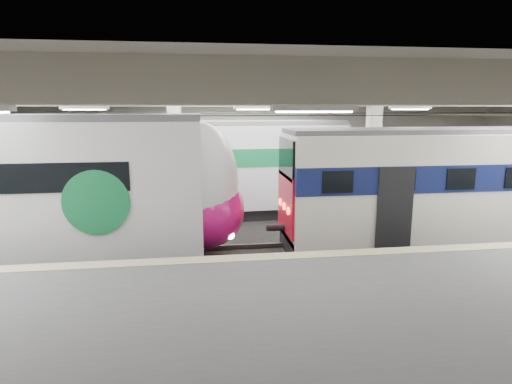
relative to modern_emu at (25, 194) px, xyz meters
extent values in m
cube|color=black|center=(7.47, 0.00, -2.39)|extent=(36.00, 24.00, 0.10)
cube|color=silver|center=(7.47, 0.00, 3.21)|extent=(36.00, 24.00, 0.20)
cube|color=beige|center=(7.47, 10.00, 0.41)|extent=(30.00, 0.10, 5.50)
cube|color=beige|center=(7.47, -10.00, 0.41)|extent=(30.00, 0.10, 5.50)
cube|color=#59595B|center=(7.47, -6.50, -1.79)|extent=(30.00, 7.00, 1.10)
cube|color=beige|center=(7.47, -3.25, -1.23)|extent=(30.00, 0.50, 0.02)
cube|color=beige|center=(4.47, 3.00, 0.41)|extent=(0.50, 0.50, 5.50)
cube|color=beige|center=(12.47, 3.00, 0.41)|extent=(0.50, 0.50, 5.50)
cube|color=beige|center=(7.47, 0.00, 2.91)|extent=(30.00, 18.00, 0.50)
cube|color=#59544C|center=(7.47, 0.00, -2.26)|extent=(30.00, 1.52, 0.16)
cube|color=#59544C|center=(7.47, 5.50, -2.26)|extent=(30.00, 1.52, 0.16)
cylinder|color=black|center=(7.47, 0.00, 2.36)|extent=(30.00, 0.03, 0.03)
cylinder|color=black|center=(7.47, 5.50, 2.36)|extent=(30.00, 0.03, 0.03)
cube|color=white|center=(7.47, -2.00, 2.58)|extent=(26.00, 8.40, 0.12)
ellipsoid|color=white|center=(5.43, 0.00, 0.19)|extent=(2.39, 2.96, 3.98)
ellipsoid|color=#C6106B|center=(5.55, 0.00, -0.70)|extent=(2.54, 3.02, 2.43)
cylinder|color=#178145|center=(2.45, -1.54, -0.01)|extent=(1.87, 0.06, 1.87)
cube|color=white|center=(14.59, 0.00, -0.04)|extent=(12.64, 2.77, 3.60)
cube|color=#131C53|center=(14.59, 0.00, 0.39)|extent=(12.68, 2.83, 0.88)
cube|color=#B80C22|center=(8.23, 0.00, -0.54)|extent=(0.08, 2.36, 1.98)
cube|color=black|center=(8.23, 0.00, 0.97)|extent=(0.08, 2.22, 1.30)
cube|color=#4C4C51|center=(14.59, 0.00, 1.84)|extent=(12.64, 2.16, 0.16)
cube|color=black|center=(14.59, 0.00, -1.99)|extent=(12.64, 1.94, 0.70)
cube|color=white|center=(5.18, 5.50, 0.01)|extent=(13.71, 3.31, 3.69)
cube|color=#178145|center=(5.18, 5.50, 0.50)|extent=(13.75, 3.37, 0.78)
cube|color=#4C4C51|center=(5.18, 5.50, 1.95)|extent=(13.69, 2.82, 0.16)
cube|color=black|center=(5.18, 5.50, -2.04)|extent=(13.70, 3.02, 0.60)
camera|label=1|loc=(5.33, -13.78, 2.63)|focal=30.00mm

